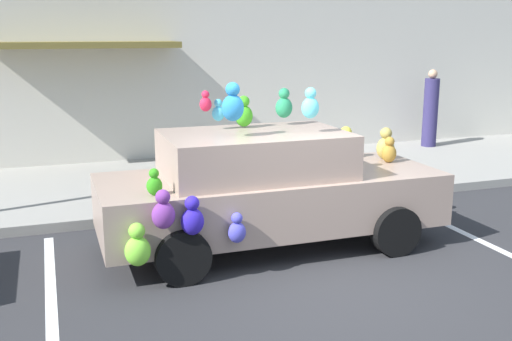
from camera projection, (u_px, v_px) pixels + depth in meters
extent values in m
plane|color=#2D2D30|center=(334.00, 288.00, 6.69)|extent=(60.00, 60.00, 0.00)
cube|color=gray|center=(215.00, 180.00, 11.27)|extent=(24.00, 4.00, 0.15)
cube|color=beige|center=(185.00, 12.00, 12.55)|extent=(24.00, 0.30, 6.40)
cube|color=brown|center=(84.00, 45.00, 11.50)|extent=(3.60, 1.10, 0.12)
cube|color=silver|center=(467.00, 235.00, 8.44)|extent=(0.12, 3.60, 0.01)
cube|color=silver|center=(51.00, 289.00, 6.65)|extent=(0.12, 3.60, 0.01)
cube|color=tan|center=(271.00, 199.00, 7.87)|extent=(4.45, 1.67, 0.68)
cube|color=tan|center=(255.00, 154.00, 7.66)|extent=(2.31, 1.47, 0.56)
cylinder|color=black|center=(336.00, 197.00, 9.16)|extent=(0.64, 0.22, 0.64)
cylinder|color=black|center=(395.00, 231.00, 7.62)|extent=(0.64, 0.22, 0.64)
cylinder|color=black|center=(156.00, 215.00, 8.27)|extent=(0.64, 0.22, 0.64)
cylinder|color=black|center=(183.00, 257.00, 6.73)|extent=(0.64, 0.22, 0.64)
ellipsoid|color=#19A019|center=(195.00, 174.00, 7.35)|extent=(0.18, 0.14, 0.21)
sphere|color=#19A019|center=(195.00, 163.00, 7.32)|extent=(0.11, 0.11, 0.11)
ellipsoid|color=#60E0EE|center=(310.00, 108.00, 7.51)|extent=(0.23, 0.18, 0.27)
sphere|color=#60E0EE|center=(311.00, 93.00, 7.47)|extent=(0.14, 0.14, 0.14)
ellipsoid|color=gold|center=(345.00, 147.00, 8.74)|extent=(0.27, 0.22, 0.32)
sphere|color=gold|center=(346.00, 132.00, 8.69)|extent=(0.17, 0.17, 0.17)
ellipsoid|color=green|center=(244.00, 116.00, 7.95)|extent=(0.24, 0.20, 0.28)
sphere|color=green|center=(244.00, 101.00, 7.91)|extent=(0.15, 0.15, 0.15)
ellipsoid|color=#84EA3C|center=(138.00, 251.00, 6.43)|extent=(0.28, 0.23, 0.33)
sphere|color=#84EA3C|center=(137.00, 231.00, 6.37)|extent=(0.18, 0.18, 0.18)
ellipsoid|color=#A9953E|center=(201.00, 159.00, 7.92)|extent=(0.27, 0.22, 0.32)
sphere|color=#A9953E|center=(201.00, 143.00, 7.87)|extent=(0.17, 0.17, 0.17)
ellipsoid|color=#7B3797|center=(163.00, 215.00, 6.45)|extent=(0.25, 0.21, 0.30)
sphere|color=#7B3797|center=(163.00, 197.00, 6.40)|extent=(0.16, 0.16, 0.16)
ellipsoid|color=#2A955E|center=(284.00, 108.00, 8.17)|extent=(0.24, 0.19, 0.28)
sphere|color=#2A955E|center=(284.00, 94.00, 8.13)|extent=(0.15, 0.15, 0.15)
ellipsoid|color=#2A85C9|center=(233.00, 108.00, 7.18)|extent=(0.27, 0.22, 0.32)
sphere|color=#2A85C9|center=(233.00, 89.00, 7.13)|extent=(0.17, 0.17, 0.17)
ellipsoid|color=#EC2547|center=(206.00, 104.00, 7.67)|extent=(0.16, 0.13, 0.18)
sphere|color=#EC2547|center=(205.00, 94.00, 7.64)|extent=(0.10, 0.10, 0.10)
ellipsoid|color=#4F4DCF|center=(237.00, 232.00, 6.80)|extent=(0.21, 0.17, 0.24)
sphere|color=#4F4DCF|center=(237.00, 218.00, 6.76)|extent=(0.13, 0.13, 0.13)
ellipsoid|color=tan|center=(385.00, 148.00, 8.69)|extent=(0.27, 0.22, 0.32)
sphere|color=tan|center=(386.00, 133.00, 8.64)|extent=(0.17, 0.17, 0.17)
ellipsoid|color=green|center=(154.00, 186.00, 6.76)|extent=(0.18, 0.15, 0.21)
sphere|color=green|center=(154.00, 173.00, 6.73)|extent=(0.11, 0.11, 0.11)
ellipsoid|color=#B0822E|center=(389.00, 154.00, 8.46)|extent=(0.22, 0.18, 0.25)
sphere|color=#B0822E|center=(390.00, 141.00, 8.42)|extent=(0.14, 0.14, 0.14)
ellipsoid|color=#4DC7EB|center=(218.00, 113.00, 7.80)|extent=(0.17, 0.14, 0.20)
sphere|color=#4DC7EB|center=(218.00, 103.00, 7.77)|extent=(0.11, 0.11, 0.11)
ellipsoid|color=#2E1EB8|center=(192.00, 222.00, 6.57)|extent=(0.26, 0.21, 0.30)
sphere|color=#2E1EB8|center=(192.00, 203.00, 6.52)|extent=(0.16, 0.16, 0.16)
ellipsoid|color=pink|center=(305.00, 175.00, 10.20)|extent=(0.42, 0.35, 0.52)
sphere|color=pink|center=(306.00, 154.00, 10.12)|extent=(0.29, 0.29, 0.29)
sphere|color=pink|center=(300.00, 148.00, 10.06)|extent=(0.12, 0.12, 0.12)
sphere|color=pink|center=(312.00, 148.00, 10.13)|extent=(0.12, 0.12, 0.12)
cylinder|color=navy|center=(430.00, 113.00, 14.06)|extent=(0.34, 0.34, 1.59)
sphere|color=tan|center=(433.00, 74.00, 13.86)|extent=(0.21, 0.21, 0.21)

